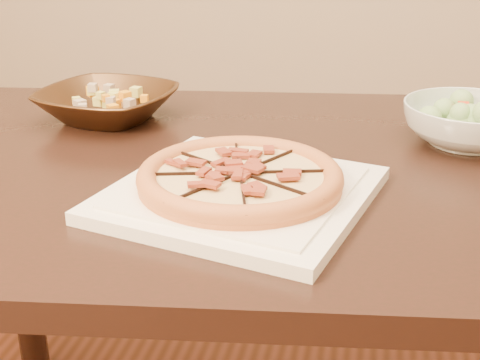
{
  "coord_description": "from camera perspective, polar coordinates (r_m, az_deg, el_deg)",
  "views": [
    {
      "loc": [
        0.11,
        -0.92,
        1.13
      ],
      "look_at": [
        -0.06,
        -0.1,
        0.78
      ],
      "focal_mm": 50.0,
      "sensor_mm": 36.0,
      "label": 1
    }
  ],
  "objects": [
    {
      "name": "mixed_dish",
      "position": [
        1.26,
        -11.44,
        8.24
      ],
      "size": [
        0.11,
        0.12,
        0.03
      ],
      "color": "tan",
      "rests_on": "bronze_bowl"
    },
    {
      "name": "bronze_bowl",
      "position": [
        1.27,
        -11.22,
        6.35
      ],
      "size": [
        0.28,
        0.28,
        0.06
      ],
      "primitive_type": "imported",
      "rotation": [
        0.0,
        0.0,
        -0.18
      ],
      "color": "#4E331C",
      "rests_on": "dining_table"
    },
    {
      "name": "dining_table",
      "position": [
        1.1,
        -2.51,
        -3.69
      ],
      "size": [
        1.4,
        1.01,
        0.75
      ],
      "color": "black",
      "rests_on": "floor"
    },
    {
      "name": "pizza",
      "position": [
        0.9,
        0.0,
        0.23
      ],
      "size": [
        0.28,
        0.28,
        0.03
      ],
      "color": "#C86E2E",
      "rests_on": "plate"
    },
    {
      "name": "plate",
      "position": [
        0.91,
        0.0,
        -1.13
      ],
      "size": [
        0.4,
        0.4,
        0.02
      ],
      "color": "white",
      "rests_on": "dining_table"
    },
    {
      "name": "salad",
      "position": [
        1.17,
        19.18,
        7.0
      ],
      "size": [
        0.08,
        0.11,
        0.04
      ],
      "color": "#A2BC7F",
      "rests_on": "salad_bowl"
    },
    {
      "name": "salad_bowl",
      "position": [
        1.18,
        18.97,
        4.56
      ],
      "size": [
        0.27,
        0.27,
        0.07
      ],
      "primitive_type": "imported",
      "rotation": [
        0.0,
        0.0,
        0.23
      ],
      "color": "silver",
      "rests_on": "dining_table"
    }
  ]
}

